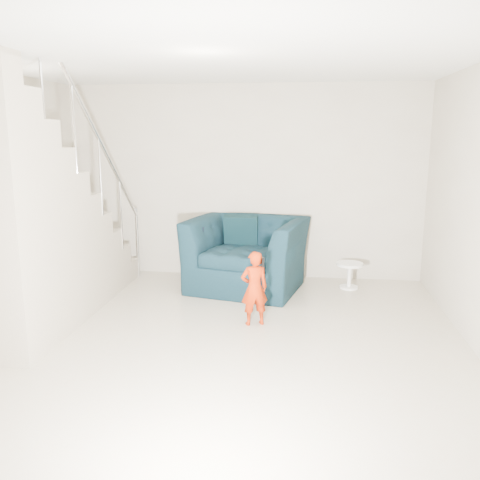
{
  "coord_description": "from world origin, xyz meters",
  "views": [
    {
      "loc": [
        0.87,
        -4.36,
        2.04
      ],
      "look_at": [
        0.15,
        1.2,
        0.85
      ],
      "focal_mm": 38.0,
      "sensor_mm": 36.0,
      "label": 1
    }
  ],
  "objects_px": {
    "armchair": "(247,254)",
    "side_table": "(349,271)",
    "staircase": "(30,238)",
    "toddler": "(254,288)"
  },
  "relations": [
    {
      "from": "armchair",
      "to": "side_table",
      "type": "bearing_deg",
      "value": 18.75
    },
    {
      "from": "staircase",
      "to": "armchair",
      "type": "bearing_deg",
      "value": 36.67
    },
    {
      "from": "toddler",
      "to": "staircase",
      "type": "bearing_deg",
      "value": -14.78
    },
    {
      "from": "toddler",
      "to": "side_table",
      "type": "bearing_deg",
      "value": -148.84
    },
    {
      "from": "staircase",
      "to": "toddler",
      "type": "bearing_deg",
      "value": 6.47
    },
    {
      "from": "toddler",
      "to": "staircase",
      "type": "height_order",
      "value": "staircase"
    },
    {
      "from": "armchair",
      "to": "toddler",
      "type": "relative_size",
      "value": 1.77
    },
    {
      "from": "side_table",
      "to": "armchair",
      "type": "bearing_deg",
      "value": -173.77
    },
    {
      "from": "toddler",
      "to": "staircase",
      "type": "relative_size",
      "value": 0.22
    },
    {
      "from": "armchair",
      "to": "staircase",
      "type": "bearing_deg",
      "value": -130.8
    }
  ]
}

